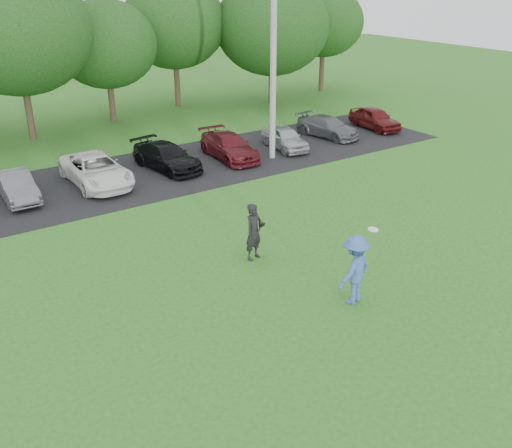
{
  "coord_description": "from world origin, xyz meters",
  "views": [
    {
      "loc": [
        -8.73,
        -9.37,
        8.32
      ],
      "look_at": [
        0.0,
        3.5,
        1.3
      ],
      "focal_mm": 40.0,
      "sensor_mm": 36.0,
      "label": 1
    }
  ],
  "objects": [
    {
      "name": "tree_row",
      "position": [
        1.51,
        22.76,
        4.91
      ],
      "size": [
        42.39,
        9.85,
        8.64
      ],
      "color": "#38281C",
      "rests_on": "ground"
    },
    {
      "name": "utility_pole",
      "position": [
        6.56,
        11.8,
        5.04
      ],
      "size": [
        0.28,
        0.28,
        10.09
      ],
      "primitive_type": "cylinder",
      "color": "#9A9A95",
      "rests_on": "ground"
    },
    {
      "name": "ground",
      "position": [
        0.0,
        0.0,
        0.0
      ],
      "size": [
        100.0,
        100.0,
        0.0
      ],
      "primitive_type": "plane",
      "color": "#25691E",
      "rests_on": "ground"
    },
    {
      "name": "frisbee_player",
      "position": [
        0.91,
        0.17,
        0.98
      ],
      "size": [
        1.42,
        1.03,
        2.21
      ],
      "color": "#3E60B0",
      "rests_on": "ground"
    },
    {
      "name": "parked_cars",
      "position": [
        0.33,
        12.99,
        0.6
      ],
      "size": [
        30.34,
        4.43,
        1.22
      ],
      "color": "#55575C",
      "rests_on": "parking_lot"
    },
    {
      "name": "parking_lot",
      "position": [
        0.0,
        13.0,
        0.01
      ],
      "size": [
        32.0,
        6.5,
        0.03
      ],
      "primitive_type": "cube",
      "color": "black",
      "rests_on": "ground"
    },
    {
      "name": "camera_bystander",
      "position": [
        0.1,
        3.76,
        0.91
      ],
      "size": [
        0.77,
        0.62,
        1.83
      ],
      "color": "black",
      "rests_on": "ground"
    }
  ]
}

